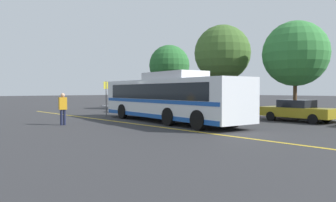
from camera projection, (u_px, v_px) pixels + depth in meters
ground_plane at (166, 122)px, 20.50m from camera, size 220.00×220.00×0.00m
lane_strip_0 at (139, 124)px, 18.79m from camera, size 32.04×0.20×0.01m
curb_strip at (237, 115)px, 24.97m from camera, size 40.04×0.36×0.15m
transit_bus at (168, 98)px, 20.18m from camera, size 12.54×3.97×3.06m
parked_car_0 at (127, 102)px, 33.52m from camera, size 4.05×1.93×1.43m
parked_car_1 at (164, 104)px, 29.29m from camera, size 4.29×2.14×1.47m
parked_car_2 at (221, 106)px, 24.85m from camera, size 4.62×2.19×1.48m
parked_car_3 at (298, 111)px, 20.42m from camera, size 4.59×2.03×1.36m
pedestrian_0 at (63, 107)px, 18.40m from camera, size 0.28×0.45×1.81m
bus_stop_sign at (106, 94)px, 25.29m from camera, size 0.08×0.40×2.69m
tree_1 at (169, 65)px, 34.25m from camera, size 4.23×4.23×6.71m
tree_2 at (222, 53)px, 27.89m from camera, size 4.77×4.77×7.53m
tree_3 at (295, 54)px, 24.43m from camera, size 4.86×4.86×7.14m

